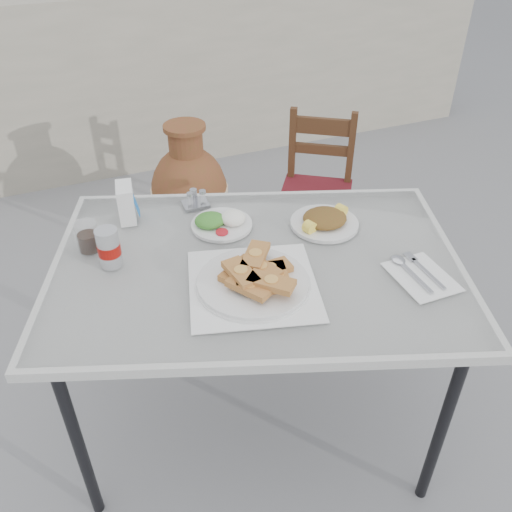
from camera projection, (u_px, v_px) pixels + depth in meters
name	position (u px, v px, depth m)	size (l,w,h in m)	color
ground	(227.00, 432.00, 2.21)	(80.00, 80.00, 0.00)	slate
cafe_table	(257.00, 274.00, 1.82)	(1.58, 1.32, 0.82)	black
pide_plate	(253.00, 276.00, 1.66)	(0.48, 0.48, 0.08)	white
salad_rice_plate	(221.00, 221.00, 1.94)	(0.22, 0.22, 0.06)	silver
salad_chopped_plate	(325.00, 220.00, 1.94)	(0.25, 0.25, 0.05)	silver
soda_can	(109.00, 248.00, 1.73)	(0.07, 0.07, 0.13)	silver
cola_glass	(88.00, 238.00, 1.80)	(0.07, 0.07, 0.11)	white
napkin_holder	(126.00, 203.00, 1.95)	(0.08, 0.12, 0.14)	white
condiment_caddy	(196.00, 200.00, 2.05)	(0.10, 0.08, 0.07)	#B9BAC1
cutlery_napkin	(418.00, 273.00, 1.72)	(0.17, 0.23, 0.02)	white
chair	(316.00, 190.00, 2.94)	(0.51, 0.51, 0.84)	black
terracotta_urn	(190.00, 193.00, 3.08)	(0.44, 0.44, 0.76)	brown
back_wall	(100.00, 91.00, 3.71)	(6.00, 0.25, 1.20)	#AAA08E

